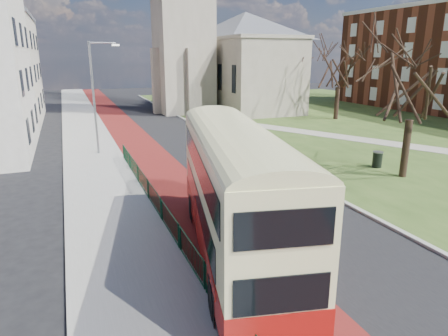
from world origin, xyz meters
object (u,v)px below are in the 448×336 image
streetlamp (96,92)px  winter_tree_near (416,72)px  winter_tree_far (340,61)px  bus (235,188)px  litter_bin (377,159)px

streetlamp → winter_tree_near: size_ratio=0.89×
streetlamp → winter_tree_near: bearing=-37.4°
streetlamp → winter_tree_far: 28.01m
bus → litter_bin: bearing=41.9°
streetlamp → litter_bin: (16.67, -10.51, -4.02)m
bus → winter_tree_far: size_ratio=1.23×
streetlamp → litter_bin: size_ratio=7.58×
bus → winter_tree_far: 35.27m
streetlamp → winter_tree_far: size_ratio=0.85×
winter_tree_near → bus: bearing=-158.0°
bus → litter_bin: bus is taller
bus → winter_tree_far: (23.71, 25.83, 3.85)m
bus → litter_bin: (13.50, 7.69, -2.12)m
litter_bin → bus: bearing=-150.3°
winter_tree_far → litter_bin: (-10.21, -18.14, -5.96)m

